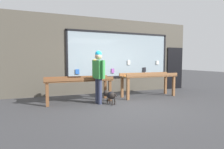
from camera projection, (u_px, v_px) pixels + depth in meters
ground_plane at (126, 105)px, 5.64m from camera, size 40.00×40.00×0.00m
shopfront_facade at (106, 56)px, 7.79m from camera, size 8.54×0.29×3.28m
display_table_left at (79, 82)px, 5.97m from camera, size 2.28×0.73×0.87m
display_table_right at (149, 78)px, 6.90m from camera, size 2.28×0.73×0.94m
person_browsing at (99, 73)px, 5.71m from camera, size 0.32×0.67×1.74m
small_dog at (110, 95)px, 5.69m from camera, size 0.39×0.54×0.44m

